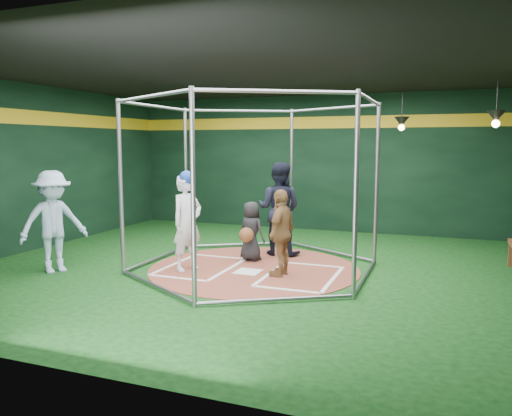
% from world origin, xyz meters
% --- Properties ---
extents(room_shell, '(10.10, 9.10, 3.53)m').
position_xyz_m(room_shell, '(0.00, 0.01, 1.75)').
color(room_shell, '#0B330D').
rests_on(room_shell, ground).
extents(clay_disc, '(3.80, 3.80, 0.01)m').
position_xyz_m(clay_disc, '(0.00, 0.00, 0.01)').
color(clay_disc, brown).
rests_on(clay_disc, ground).
extents(home_plate, '(0.43, 0.43, 0.01)m').
position_xyz_m(home_plate, '(0.00, -0.30, 0.02)').
color(home_plate, white).
rests_on(home_plate, clay_disc).
extents(batter_box_left, '(1.17, 1.77, 0.01)m').
position_xyz_m(batter_box_left, '(-0.95, -0.25, 0.02)').
color(batter_box_left, white).
rests_on(batter_box_left, clay_disc).
extents(batter_box_right, '(1.17, 1.77, 0.01)m').
position_xyz_m(batter_box_right, '(0.95, -0.25, 0.02)').
color(batter_box_right, white).
rests_on(batter_box_right, clay_disc).
extents(batting_cage, '(4.05, 4.67, 3.00)m').
position_xyz_m(batting_cage, '(-0.00, -0.00, 1.50)').
color(batting_cage, gray).
rests_on(batting_cage, ground).
extents(pendant_lamp_near, '(0.34, 0.34, 0.90)m').
position_xyz_m(pendant_lamp_near, '(2.20, 3.60, 2.74)').
color(pendant_lamp_near, black).
rests_on(pendant_lamp_near, room_shell).
extents(pendant_lamp_far, '(0.34, 0.34, 0.90)m').
position_xyz_m(pendant_lamp_far, '(4.00, 2.00, 2.74)').
color(pendant_lamp_far, black).
rests_on(pendant_lamp_far, room_shell).
extents(batter_figure, '(0.61, 0.73, 1.77)m').
position_xyz_m(batter_figure, '(-1.07, -0.52, 0.89)').
color(batter_figure, silver).
rests_on(batter_figure, clay_disc).
extents(visitor_leopard, '(0.44, 0.90, 1.48)m').
position_xyz_m(visitor_leopard, '(0.61, -0.29, 0.75)').
color(visitor_leopard, tan).
rests_on(visitor_leopard, clay_disc).
extents(catcher_figure, '(0.64, 0.65, 1.14)m').
position_xyz_m(catcher_figure, '(-0.28, 0.56, 0.58)').
color(catcher_figure, black).
rests_on(catcher_figure, clay_disc).
extents(umpire, '(0.91, 0.71, 1.88)m').
position_xyz_m(umpire, '(0.06, 1.26, 0.95)').
color(umpire, black).
rests_on(umpire, clay_disc).
extents(bystander_blue, '(1.15, 1.34, 1.79)m').
position_xyz_m(bystander_blue, '(-3.21, -1.44, 0.90)').
color(bystander_blue, '#A0BAD4').
rests_on(bystander_blue, ground).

